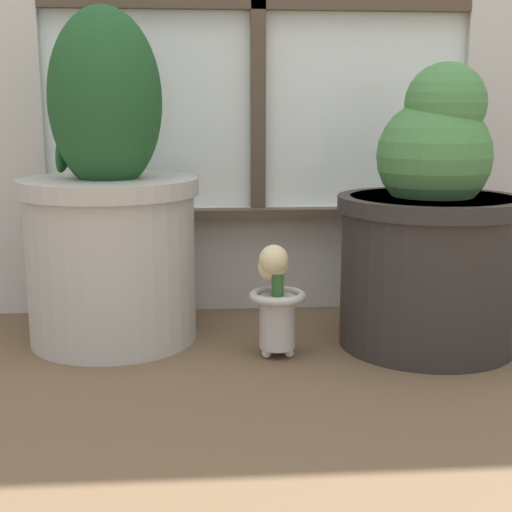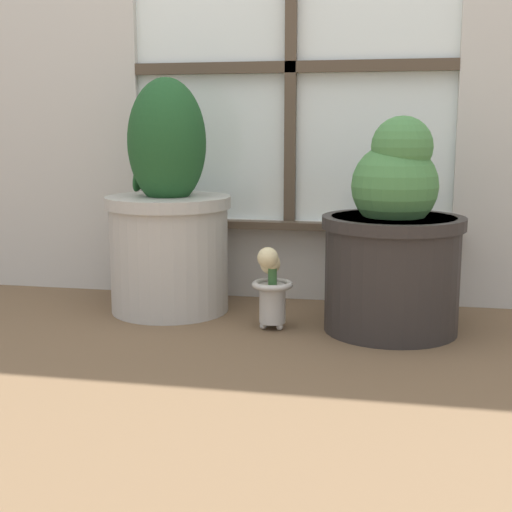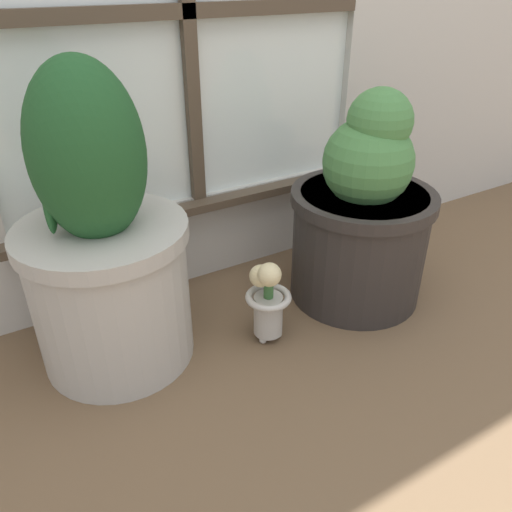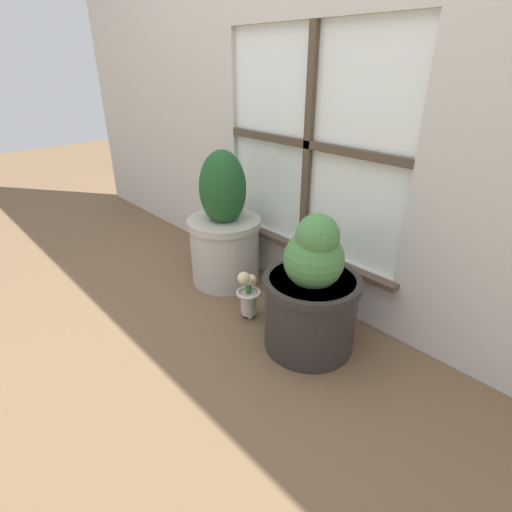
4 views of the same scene
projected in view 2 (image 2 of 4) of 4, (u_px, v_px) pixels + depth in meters
name	position (u px, v px, depth m)	size (l,w,h in m)	color
ground_plane	(259.00, 342.00, 1.90)	(10.00, 10.00, 0.00)	brown
potted_plant_left	(168.00, 218.00, 2.19)	(0.38, 0.38, 0.71)	#B7B2A8
potted_plant_right	(393.00, 244.00, 1.97)	(0.40, 0.40, 0.60)	#2D2826
flower_vase	(271.00, 285.00, 2.01)	(0.12, 0.12, 0.24)	#BCB7AD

